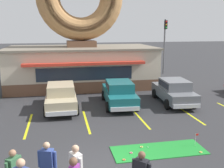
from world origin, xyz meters
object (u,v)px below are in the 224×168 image
object	(u,v)px
golf_ball	(148,147)
traffic_light_pole	(165,39)
car_teal	(119,92)
pedestrian_hooded_kid	(47,164)
car_champagne	(61,95)
putting_flag_pin	(197,137)
car_grey	(174,90)

from	to	relation	value
golf_ball	traffic_light_pole	xyz separation A→B (m)	(7.60, 16.92, 3.66)
car_teal	pedestrian_hooded_kid	bearing A→B (deg)	-116.32
pedestrian_hooded_kid	traffic_light_pole	bearing A→B (deg)	58.75
golf_ball	pedestrian_hooded_kid	distance (m)	4.58
car_champagne	traffic_light_pole	world-z (taller)	traffic_light_pole
putting_flag_pin	pedestrian_hooded_kid	world-z (taller)	pedestrian_hooded_kid
car_teal	pedestrian_hooded_kid	world-z (taller)	car_teal
putting_flag_pin	golf_ball	bearing A→B (deg)	173.60
car_champagne	car_teal	distance (m)	3.69
car_teal	traffic_light_pole	world-z (taller)	traffic_light_pole
car_grey	car_teal	bearing A→B (deg)	177.12
golf_ball	traffic_light_pole	size ratio (longest dim) A/B	0.01
golf_ball	car_teal	distance (m)	6.36
car_champagne	car_teal	size ratio (longest dim) A/B	0.98
car_champagne	pedestrian_hooded_kid	size ratio (longest dim) A/B	2.86
golf_ball	traffic_light_pole	bearing A→B (deg)	65.82
pedestrian_hooded_kid	putting_flag_pin	bearing A→B (deg)	17.53
car_champagne	pedestrian_hooded_kid	distance (m)	8.36
golf_ball	putting_flag_pin	xyz separation A→B (m)	(2.07, -0.23, 0.39)
car_grey	traffic_light_pole	world-z (taller)	traffic_light_pole
car_grey	traffic_light_pole	xyz separation A→B (m)	(3.70, 10.81, 2.84)
golf_ball	pedestrian_hooded_kid	xyz separation A→B (m)	(-3.97, -2.14, 0.83)
car_grey	putting_flag_pin	bearing A→B (deg)	-106.05
golf_ball	car_champagne	xyz separation A→B (m)	(-3.49, 6.21, 0.82)
car_teal	pedestrian_hooded_kid	size ratio (longest dim) A/B	2.92
golf_ball	pedestrian_hooded_kid	world-z (taller)	pedestrian_hooded_kid
car_grey	car_champagne	bearing A→B (deg)	179.24
putting_flag_pin	car_teal	bearing A→B (deg)	105.91
car_teal	car_grey	bearing A→B (deg)	-2.88
golf_ball	car_grey	size ratio (longest dim) A/B	0.01
car_champagne	traffic_light_pole	distance (m)	15.67
car_teal	putting_flag_pin	bearing A→B (deg)	-74.09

